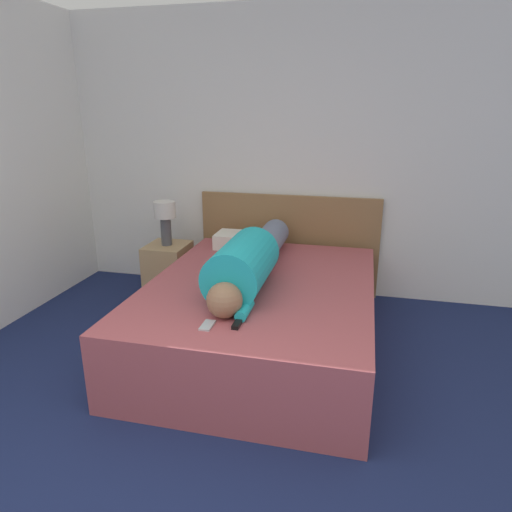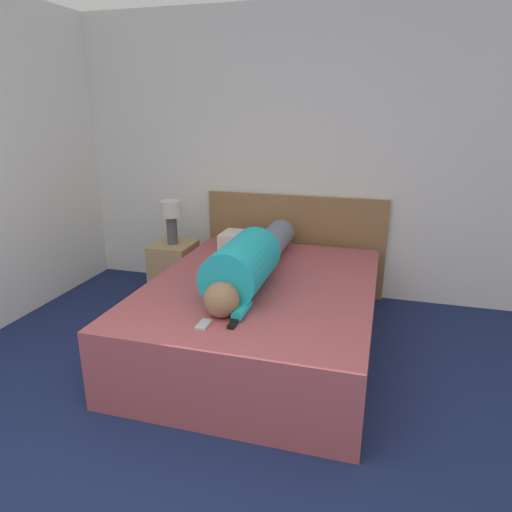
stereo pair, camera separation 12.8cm
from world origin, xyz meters
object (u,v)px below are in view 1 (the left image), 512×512
bed (261,315)px  cell_phone (207,325)px  tv_remote (238,323)px  person_lying (250,260)px  pillow_near_headboard (246,241)px  table_lamp (165,216)px  nightstand (169,271)px

bed → cell_phone: 0.82m
tv_remote → cell_phone: (-0.17, -0.06, -0.01)m
person_lying → cell_phone: (-0.06, -0.76, -0.15)m
bed → pillow_near_headboard: 0.93m
bed → table_lamp: bearing=145.8°
pillow_near_headboard → cell_phone: pillow_near_headboard is taller
table_lamp → person_lying: size_ratio=0.24×
bed → tv_remote: (0.02, -0.69, 0.27)m
bed → person_lying: bearing=177.3°
person_lying → tv_remote: (0.11, -0.70, -0.15)m
bed → tv_remote: bearing=-88.3°
table_lamp → pillow_near_headboard: size_ratio=0.76×
table_lamp → cell_phone: 1.75m
bed → cell_phone: cell_phone is taller
pillow_near_headboard → tv_remote: bearing=-76.9°
nightstand → tv_remote: 1.79m
nightstand → cell_phone: cell_phone is taller
pillow_near_headboard → person_lying: bearing=-73.1°
table_lamp → tv_remote: bearing=-52.6°
table_lamp → cell_phone: bearing=-58.3°
table_lamp → nightstand: bearing=180.0°
person_lying → tv_remote: person_lying is taller
cell_phone → tv_remote: bearing=21.0°
person_lying → pillow_near_headboard: (-0.24, 0.80, -0.09)m
table_lamp → person_lying: table_lamp is taller
nightstand → table_lamp: 0.53m
pillow_near_headboard → tv_remote: pillow_near_headboard is taller
bed → nightstand: (-1.06, 0.72, 0.00)m
bed → cell_phone: (-0.15, -0.76, 0.27)m
bed → person_lying: person_lying is taller
person_lying → tv_remote: 0.72m
nightstand → table_lamp: (0.00, 0.00, 0.53)m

